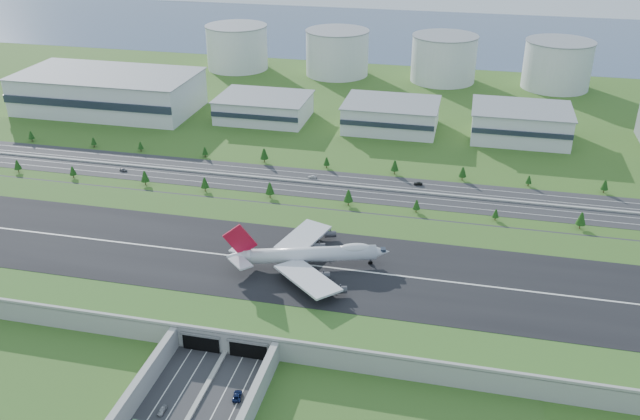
% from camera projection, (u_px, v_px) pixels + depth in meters
% --- Properties ---
extents(ground, '(1200.00, 1200.00, 0.00)m').
position_uv_depth(ground, '(268.00, 277.00, 275.97)').
color(ground, '#3E591C').
rests_on(ground, ground).
extents(airfield_deck, '(520.00, 100.00, 9.20)m').
position_uv_depth(airfield_deck, '(267.00, 269.00, 274.05)').
color(airfield_deck, gray).
rests_on(airfield_deck, ground).
extents(north_expressway, '(560.00, 36.00, 0.12)m').
position_uv_depth(north_expressway, '(320.00, 184.00, 358.76)').
color(north_expressway, '#28282B').
rests_on(north_expressway, ground).
extents(tree_row, '(496.28, 48.67, 8.39)m').
position_uv_depth(tree_row, '(360.00, 181.00, 350.27)').
color(tree_row, '#3D2819').
rests_on(tree_row, ground).
extents(hangar_west, '(120.00, 60.00, 25.00)m').
position_uv_depth(hangar_west, '(109.00, 92.00, 465.67)').
color(hangar_west, silver).
rests_on(hangar_west, ground).
extents(hangar_mid_a, '(58.00, 42.00, 15.00)m').
position_uv_depth(hangar_mid_a, '(264.00, 108.00, 450.25)').
color(hangar_mid_a, silver).
rests_on(hangar_mid_a, ground).
extents(hangar_mid_b, '(58.00, 42.00, 17.00)m').
position_uv_depth(hangar_mid_b, '(391.00, 116.00, 432.79)').
color(hangar_mid_b, silver).
rests_on(hangar_mid_b, ground).
extents(hangar_mid_c, '(58.00, 42.00, 19.00)m').
position_uv_depth(hangar_mid_c, '(520.00, 123.00, 416.34)').
color(hangar_mid_c, silver).
rests_on(hangar_mid_c, ground).
extents(fuel_tank_a, '(50.00, 50.00, 35.00)m').
position_uv_depth(fuel_tank_a, '(237.00, 47.00, 562.39)').
color(fuel_tank_a, silver).
rests_on(fuel_tank_a, ground).
extents(fuel_tank_b, '(50.00, 50.00, 35.00)m').
position_uv_depth(fuel_tank_b, '(337.00, 53.00, 545.38)').
color(fuel_tank_b, silver).
rests_on(fuel_tank_b, ground).
extents(fuel_tank_c, '(50.00, 50.00, 35.00)m').
position_uv_depth(fuel_tank_c, '(444.00, 59.00, 528.37)').
color(fuel_tank_c, silver).
rests_on(fuel_tank_c, ground).
extents(fuel_tank_d, '(50.00, 50.00, 35.00)m').
position_uv_depth(fuel_tank_d, '(557.00, 65.00, 511.36)').
color(fuel_tank_d, silver).
rests_on(fuel_tank_d, ground).
extents(bay_water, '(1200.00, 260.00, 0.06)m').
position_uv_depth(bay_water, '(404.00, 33.00, 694.38)').
color(bay_water, '#384B6B').
rests_on(bay_water, ground).
extents(boeing_747, '(63.39, 59.03, 20.19)m').
position_uv_depth(boeing_747, '(309.00, 254.00, 265.45)').
color(boeing_747, silver).
rests_on(boeing_747, airfield_deck).
extents(car_0, '(1.87, 4.46, 1.51)m').
position_uv_depth(car_0, '(162.00, 410.00, 206.60)').
color(car_0, '#A7A8AC').
rests_on(car_0, ground).
extents(car_2, '(3.65, 6.04, 1.57)m').
position_uv_depth(car_2, '(237.00, 396.00, 212.26)').
color(car_2, '#0B163B').
rests_on(car_2, ground).
extents(car_4, '(4.74, 2.66, 1.52)m').
position_uv_depth(car_4, '(123.00, 170.00, 373.54)').
color(car_4, slate).
rests_on(car_4, ground).
extents(car_5, '(4.83, 2.35, 1.52)m').
position_uv_depth(car_5, '(418.00, 184.00, 356.82)').
color(car_5, black).
rests_on(car_5, ground).
extents(car_7, '(4.71, 1.99, 1.36)m').
position_uv_depth(car_7, '(312.00, 177.00, 365.19)').
color(car_7, silver).
rests_on(car_7, ground).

